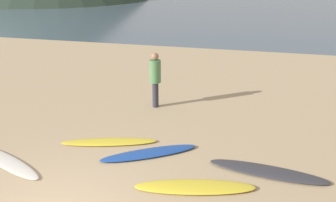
{
  "coord_description": "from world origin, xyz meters",
  "views": [
    {
      "loc": [
        3.47,
        -4.6,
        4.34
      ],
      "look_at": [
        0.87,
        5.23,
        0.6
      ],
      "focal_mm": 39.65,
      "sensor_mm": 36.0,
      "label": 1
    }
  ],
  "objects_px": {
    "surfboard_5": "(267,171)",
    "surfboard_2": "(109,142)",
    "surfboard_3": "(149,153)",
    "person_0": "(155,76)",
    "surfboard_1": "(8,162)",
    "surfboard_4": "(195,187)"
  },
  "relations": [
    {
      "from": "surfboard_2",
      "to": "person_0",
      "type": "distance_m",
      "value": 3.04
    },
    {
      "from": "surfboard_2",
      "to": "surfboard_3",
      "type": "relative_size",
      "value": 1.02
    },
    {
      "from": "surfboard_1",
      "to": "surfboard_5",
      "type": "xyz_separation_m",
      "value": [
        5.85,
        1.1,
        0.01
      ]
    },
    {
      "from": "surfboard_2",
      "to": "surfboard_1",
      "type": "bearing_deg",
      "value": -157.74
    },
    {
      "from": "surfboard_1",
      "to": "surfboard_4",
      "type": "height_order",
      "value": "surfboard_4"
    },
    {
      "from": "surfboard_2",
      "to": "surfboard_5",
      "type": "relative_size",
      "value": 0.94
    },
    {
      "from": "surfboard_2",
      "to": "surfboard_5",
      "type": "height_order",
      "value": "surfboard_5"
    },
    {
      "from": "surfboard_3",
      "to": "person_0",
      "type": "height_order",
      "value": "person_0"
    },
    {
      "from": "surfboard_1",
      "to": "surfboard_2",
      "type": "distance_m",
      "value": 2.44
    },
    {
      "from": "surfboard_4",
      "to": "surfboard_1",
      "type": "bearing_deg",
      "value": 167.27
    },
    {
      "from": "surfboard_5",
      "to": "surfboard_2",
      "type": "bearing_deg",
      "value": 179.8
    },
    {
      "from": "surfboard_5",
      "to": "surfboard_4",
      "type": "bearing_deg",
      "value": -138.36
    },
    {
      "from": "surfboard_2",
      "to": "surfboard_4",
      "type": "distance_m",
      "value": 2.94
    },
    {
      "from": "person_0",
      "to": "surfboard_4",
      "type": "bearing_deg",
      "value": -90.79
    },
    {
      "from": "surfboard_4",
      "to": "person_0",
      "type": "xyz_separation_m",
      "value": [
        -2.14,
        4.32,
        1.01
      ]
    },
    {
      "from": "surfboard_3",
      "to": "surfboard_5",
      "type": "height_order",
      "value": "surfboard_5"
    },
    {
      "from": "surfboard_2",
      "to": "surfboard_3",
      "type": "height_order",
      "value": "surfboard_3"
    },
    {
      "from": "surfboard_3",
      "to": "surfboard_2",
      "type": "bearing_deg",
      "value": 131.23
    },
    {
      "from": "surfboard_4",
      "to": "person_0",
      "type": "bearing_deg",
      "value": 102.5
    },
    {
      "from": "surfboard_1",
      "to": "person_0",
      "type": "xyz_separation_m",
      "value": [
        2.28,
        4.4,
        1.02
      ]
    },
    {
      "from": "surfboard_3",
      "to": "person_0",
      "type": "distance_m",
      "value": 3.41
    },
    {
      "from": "surfboard_2",
      "to": "person_0",
      "type": "xyz_separation_m",
      "value": [
        0.41,
        2.83,
        1.02
      ]
    }
  ]
}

